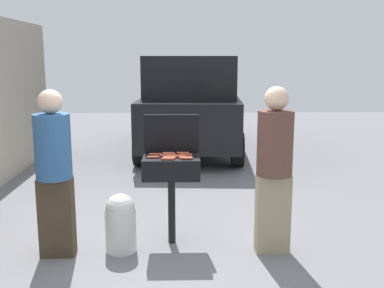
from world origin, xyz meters
name	(u,v)px	position (x,y,z in m)	size (l,w,h in m)	color
ground_plane	(151,246)	(0.00, 0.00, 0.00)	(24.00, 24.00, 0.00)	slate
bbq_grill	(171,170)	(0.22, 0.10, 0.81)	(0.60, 0.44, 0.96)	black
grill_lid_open	(171,134)	(0.22, 0.32, 1.17)	(0.60, 0.05, 0.42)	black
hot_dog_0	(183,153)	(0.34, 0.22, 0.97)	(0.03, 0.03, 0.13)	#AD4228
hot_dog_1	(170,155)	(0.20, 0.12, 0.97)	(0.03, 0.03, 0.13)	#AD4228
hot_dog_2	(169,153)	(0.19, 0.22, 0.97)	(0.03, 0.03, 0.13)	#C6593D
hot_dog_3	(166,156)	(0.17, 0.09, 0.97)	(0.03, 0.03, 0.13)	#B74C33
hot_dog_4	(174,157)	(0.25, 0.05, 0.97)	(0.03, 0.03, 0.13)	#AD4228
hot_dog_5	(187,158)	(0.38, -0.05, 0.97)	(0.03, 0.03, 0.13)	#AD4228
hot_dog_6	(169,158)	(0.20, -0.01, 0.97)	(0.03, 0.03, 0.13)	#C6593D
hot_dog_7	(153,157)	(0.03, 0.03, 0.97)	(0.03, 0.03, 0.13)	#B74C33
hot_dog_8	(155,154)	(0.05, 0.16, 0.97)	(0.03, 0.03, 0.13)	#AD4228
hot_dog_9	(185,157)	(0.37, 0.00, 0.97)	(0.03, 0.03, 0.13)	#AD4228
hot_dog_10	(168,159)	(0.19, -0.06, 0.97)	(0.03, 0.03, 0.13)	#B74C33
hot_dog_11	(180,156)	(0.31, 0.08, 0.97)	(0.03, 0.03, 0.13)	#B74C33
hot_dog_12	(186,155)	(0.38, 0.12, 0.97)	(0.03, 0.03, 0.13)	#AD4228
propane_tank	(121,222)	(-0.31, -0.11, 0.32)	(0.32, 0.32, 0.62)	silver
person_left	(54,168)	(-0.93, -0.19, 0.92)	(0.36, 0.36, 1.69)	#3F3323
person_right	(274,165)	(1.26, -0.16, 0.93)	(0.36, 0.36, 1.72)	gray
parked_minivan	(192,103)	(0.56, 5.14, 1.03)	(2.25, 4.51, 2.02)	black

